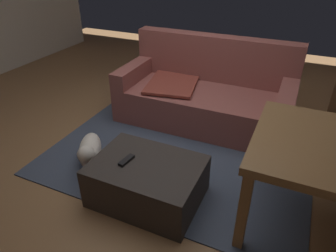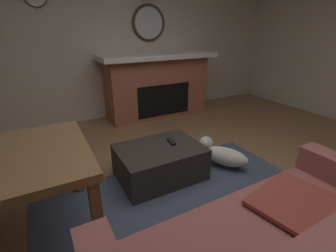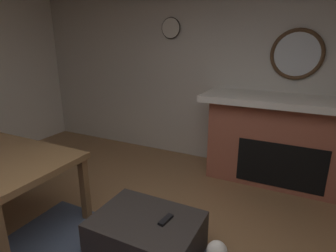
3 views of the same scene
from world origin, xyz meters
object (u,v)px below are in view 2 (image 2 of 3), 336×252
at_px(fireplace, 157,85).
at_px(round_wall_mirror, 149,23).
at_px(small_dog, 222,154).
at_px(ottoman_coffee_table, 160,162).
at_px(tv_remote, 171,142).

bearing_deg(fireplace, round_wall_mirror, -90.00).
distance_m(fireplace, small_dog, 2.12).
distance_m(round_wall_mirror, small_dog, 2.78).
distance_m(fireplace, ottoman_coffee_table, 2.14).
height_order(fireplace, ottoman_coffee_table, fireplace).
xyz_separation_m(tv_remote, small_dog, (-0.56, 0.22, -0.21)).
relative_size(fireplace, ottoman_coffee_table, 2.34).
height_order(ottoman_coffee_table, tv_remote, tv_remote).
height_order(round_wall_mirror, small_dog, round_wall_mirror).
bearing_deg(ottoman_coffee_table, fireplace, -115.46).
bearing_deg(small_dog, round_wall_mirror, -94.34).
distance_m(tv_remote, small_dog, 0.64).
xyz_separation_m(round_wall_mirror, ottoman_coffee_table, (0.91, 2.19, -1.44)).
bearing_deg(ottoman_coffee_table, round_wall_mirror, -112.49).
bearing_deg(tv_remote, ottoman_coffee_table, 21.25).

